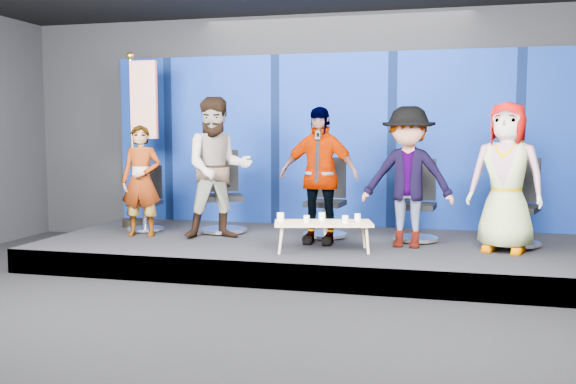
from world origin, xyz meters
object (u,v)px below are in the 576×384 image
at_px(panelist_e, 506,177).
at_px(panelist_c, 319,175).
at_px(panelist_d, 408,177).
at_px(flag_stand, 140,135).
at_px(panelist_a, 141,181).
at_px(mug_a, 281,217).
at_px(chair_a, 146,209).
at_px(mug_b, 307,219).
at_px(chair_e, 517,217).
at_px(coffee_table, 323,224).
at_px(mug_d, 345,219).
at_px(mug_c, 322,216).
at_px(mug_e, 358,217).
at_px(chair_c, 326,211).
at_px(chair_b, 223,205).
at_px(chair_d, 416,214).
at_px(panelist_b, 218,168).

bearing_deg(panelist_e, panelist_c, -164.58).
height_order(panelist_d, flag_stand, flag_stand).
distance_m(panelist_a, mug_a, 2.21).
xyz_separation_m(chair_a, mug_b, (2.62, -1.05, 0.09)).
height_order(chair_e, mug_b, chair_e).
xyz_separation_m(coffee_table, flag_stand, (-3.03, 1.26, 1.05)).
xyz_separation_m(panelist_e, mug_d, (-1.84, -0.52, -0.49)).
xyz_separation_m(panelist_e, mug_c, (-2.15, -0.36, -0.49)).
distance_m(mug_a, mug_e, 0.93).
bearing_deg(mug_e, panelist_e, 10.48).
xyz_separation_m(chair_e, coffee_table, (-2.29, -0.97, -0.04)).
height_order(panelist_c, mug_e, panelist_c).
distance_m(chair_a, chair_c, 2.64).
xyz_separation_m(mug_b, flag_stand, (-2.84, 1.35, 0.98)).
height_order(panelist_d, coffee_table, panelist_d).
height_order(chair_b, coffee_table, chair_b).
relative_size(chair_d, mug_e, 12.33).
height_order(chair_b, chair_c, chair_b).
height_order(panelist_b, coffee_table, panelist_b).
relative_size(mug_c, mug_d, 1.06).
bearing_deg(mug_c, chair_d, 39.28).
xyz_separation_m(chair_e, mug_b, (-2.47, -1.07, 0.04)).
distance_m(panelist_c, panelist_e, 2.27).
bearing_deg(panelist_e, chair_e, 84.89).
xyz_separation_m(panelist_b, chair_e, (3.84, 0.39, -0.58)).
height_order(coffee_table, mug_a, mug_a).
relative_size(panelist_c, mug_a, 17.18).
distance_m(mug_b, mug_c, 0.28).
bearing_deg(flag_stand, mug_c, -19.23).
xyz_separation_m(panelist_c, chair_d, (1.21, 0.50, -0.52)).
xyz_separation_m(chair_c, mug_b, (-0.02, -1.13, 0.04)).
height_order(panelist_d, mug_e, panelist_d).
bearing_deg(chair_c, mug_e, -53.06).
bearing_deg(panelist_d, panelist_e, 2.73).
relative_size(chair_a, chair_b, 0.80).
relative_size(mug_e, flag_stand, 0.03).
bearing_deg(coffee_table, mug_b, -152.35).
relative_size(chair_a, mug_e, 10.76).
relative_size(chair_b, mug_d, 13.21).
bearing_deg(panelist_e, chair_d, 169.56).
bearing_deg(panelist_d, panelist_b, -176.59).
bearing_deg(mug_d, panelist_c, 128.10).
relative_size(chair_c, chair_d, 1.00).
height_order(mug_d, flag_stand, flag_stand).
bearing_deg(coffee_table, chair_a, 161.17).
height_order(panelist_b, panelist_c, panelist_b).
xyz_separation_m(chair_b, mug_b, (1.48, -1.17, 0.01)).
relative_size(mug_b, flag_stand, 0.03).
bearing_deg(mug_d, panelist_b, 161.64).
height_order(chair_d, mug_c, chair_d).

